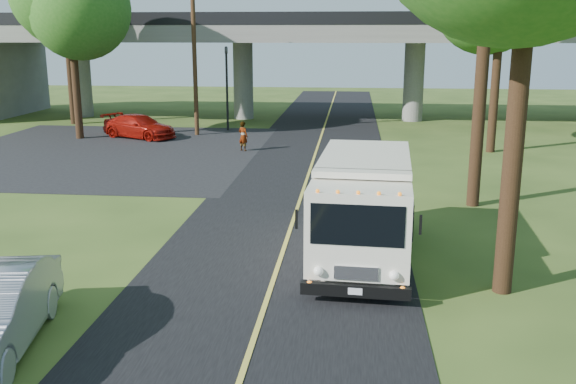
# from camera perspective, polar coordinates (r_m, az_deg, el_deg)

# --- Properties ---
(ground) EXTENTS (120.00, 120.00, 0.00)m
(ground) POSITION_cam_1_polar(r_m,az_deg,el_deg) (15.07, -1.84, -9.45)
(ground) COLOR #32491A
(ground) RESTS_ON ground
(road) EXTENTS (7.00, 90.00, 0.02)m
(road) POSITION_cam_1_polar(r_m,az_deg,el_deg) (24.52, 1.26, -0.17)
(road) COLOR black
(road) RESTS_ON ground
(parking_lot) EXTENTS (16.00, 18.00, 0.01)m
(parking_lot) POSITION_cam_1_polar(r_m,az_deg,el_deg) (34.74, -16.06, 3.47)
(parking_lot) COLOR black
(parking_lot) RESTS_ON ground
(lane_line) EXTENTS (0.12, 90.00, 0.01)m
(lane_line) POSITION_cam_1_polar(r_m,az_deg,el_deg) (24.51, 1.26, -0.12)
(lane_line) COLOR gold
(lane_line) RESTS_ON road
(overpass) EXTENTS (54.00, 10.00, 7.30)m
(overpass) POSITION_cam_1_polar(r_m,az_deg,el_deg) (45.77, 3.55, 12.11)
(overpass) COLOR slate
(overpass) RESTS_ON ground
(traffic_signal) EXTENTS (0.18, 0.22, 5.20)m
(traffic_signal) POSITION_cam_1_polar(r_m,az_deg,el_deg) (40.58, -5.46, 9.93)
(traffic_signal) COLOR black
(traffic_signal) RESTS_ON ground
(utility_pole) EXTENTS (1.60, 0.26, 9.00)m
(utility_pole) POSITION_cam_1_polar(r_m,az_deg,el_deg) (38.88, -8.31, 11.74)
(utility_pole) COLOR #472D19
(utility_pole) RESTS_ON ground
(tree_left_far) EXTENTS (5.26, 5.16, 9.89)m
(tree_left_far) POSITION_cam_1_polar(r_m,az_deg,el_deg) (45.57, -19.04, 15.04)
(tree_left_far) COLOR #382314
(tree_left_far) RESTS_ON ground
(step_van) EXTENTS (2.80, 6.73, 2.77)m
(step_van) POSITION_cam_1_polar(r_m,az_deg,el_deg) (17.28, 6.71, -1.17)
(step_van) COLOR silver
(step_van) RESTS_ON ground
(red_sedan) EXTENTS (5.02, 3.62, 1.35)m
(red_sedan) POSITION_cam_1_polar(r_m,az_deg,el_deg) (38.76, -13.08, 5.70)
(red_sedan) COLOR #951109
(red_sedan) RESTS_ON ground
(pedestrian) EXTENTS (0.68, 0.61, 1.56)m
(pedestrian) POSITION_cam_1_polar(r_m,az_deg,el_deg) (33.54, -4.01, 4.97)
(pedestrian) COLOR gray
(pedestrian) RESTS_ON ground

